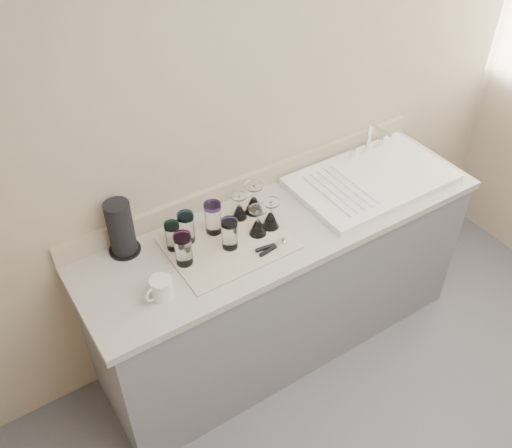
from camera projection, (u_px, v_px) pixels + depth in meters
counter_unit at (282, 283)px, 3.03m from camera, size 2.06×0.62×0.90m
sink_unit at (372, 179)px, 2.95m from camera, size 0.82×0.50×0.22m
dish_towel at (229, 243)px, 2.60m from camera, size 0.55×0.42×0.01m
tumbler_teal at (173, 236)px, 2.53m from camera, size 0.07×0.07×0.14m
tumbler_cyan at (186, 227)px, 2.57m from camera, size 0.08×0.08×0.15m
tumbler_purple at (213, 218)px, 2.61m from camera, size 0.08×0.08×0.16m
tumbler_magenta at (183, 249)px, 2.46m from camera, size 0.08×0.08×0.16m
tumbler_lavender at (230, 234)px, 2.53m from camera, size 0.08×0.08×0.15m
goblet_back_left at (239, 210)px, 2.71m from camera, size 0.07×0.07×0.13m
goblet_back_right at (254, 203)px, 2.74m from camera, size 0.09×0.09×0.16m
goblet_front_left at (258, 225)px, 2.62m from camera, size 0.08×0.08×0.15m
goblet_front_right at (270, 218)px, 2.66m from camera, size 0.08×0.08×0.15m
can_opener at (272, 247)px, 2.57m from camera, size 0.15×0.06×0.02m
white_mug at (161, 289)px, 2.33m from camera, size 0.14×0.11×0.10m
paper_towel_roll at (121, 229)px, 2.49m from camera, size 0.14×0.14×0.27m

